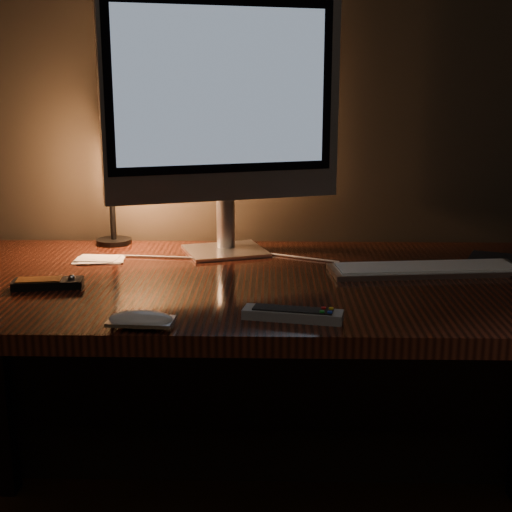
{
  "coord_description": "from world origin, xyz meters",
  "views": [
    {
      "loc": [
        0.03,
        0.32,
        1.18
      ],
      "look_at": [
        -0.01,
        1.73,
        0.83
      ],
      "focal_mm": 50.0,
      "sensor_mm": 36.0,
      "label": 1
    }
  ],
  "objects_px": {
    "mouse": "(141,322)",
    "tv_remote": "(293,314)",
    "desk": "(261,322)",
    "monitor": "(223,105)",
    "desk_lamp": "(116,166)",
    "keyboard": "(426,269)",
    "media_remote": "(48,283)"
  },
  "relations": [
    {
      "from": "monitor",
      "to": "media_remote",
      "type": "height_order",
      "value": "monitor"
    },
    {
      "from": "keyboard",
      "to": "mouse",
      "type": "relative_size",
      "value": 3.76
    },
    {
      "from": "mouse",
      "to": "desk",
      "type": "bearing_deg",
      "value": 67.08
    },
    {
      "from": "keyboard",
      "to": "media_remote",
      "type": "bearing_deg",
      "value": -176.86
    },
    {
      "from": "keyboard",
      "to": "mouse",
      "type": "xyz_separation_m",
      "value": [
        -0.59,
        -0.39,
        0.0
      ]
    },
    {
      "from": "monitor",
      "to": "mouse",
      "type": "relative_size",
      "value": 5.37
    },
    {
      "from": "media_remote",
      "to": "desk",
      "type": "bearing_deg",
      "value": 10.87
    },
    {
      "from": "desk",
      "to": "keyboard",
      "type": "relative_size",
      "value": 3.64
    },
    {
      "from": "desk_lamp",
      "to": "tv_remote",
      "type": "bearing_deg",
      "value": -66.16
    },
    {
      "from": "monitor",
      "to": "tv_remote",
      "type": "distance_m",
      "value": 0.65
    },
    {
      "from": "desk",
      "to": "mouse",
      "type": "xyz_separation_m",
      "value": [
        -0.21,
        -0.41,
        0.14
      ]
    },
    {
      "from": "keyboard",
      "to": "mouse",
      "type": "distance_m",
      "value": 0.71
    },
    {
      "from": "monitor",
      "to": "keyboard",
      "type": "bearing_deg",
      "value": -39.69
    },
    {
      "from": "desk",
      "to": "keyboard",
      "type": "height_order",
      "value": "keyboard"
    },
    {
      "from": "mouse",
      "to": "desk_lamp",
      "type": "relative_size",
      "value": 0.37
    },
    {
      "from": "tv_remote",
      "to": "desk_lamp",
      "type": "relative_size",
      "value": 0.6
    },
    {
      "from": "desk",
      "to": "monitor",
      "type": "relative_size",
      "value": 2.55
    },
    {
      "from": "desk_lamp",
      "to": "mouse",
      "type": "bearing_deg",
      "value": -88.19
    },
    {
      "from": "desk",
      "to": "keyboard",
      "type": "bearing_deg",
      "value": -1.96
    },
    {
      "from": "keyboard",
      "to": "media_remote",
      "type": "xyz_separation_m",
      "value": [
        -0.83,
        -0.14,
        0.0
      ]
    },
    {
      "from": "desk_lamp",
      "to": "monitor",
      "type": "bearing_deg",
      "value": -27.02
    },
    {
      "from": "media_remote",
      "to": "tv_remote",
      "type": "relative_size",
      "value": 0.8
    },
    {
      "from": "keyboard",
      "to": "media_remote",
      "type": "distance_m",
      "value": 0.85
    },
    {
      "from": "monitor",
      "to": "media_remote",
      "type": "bearing_deg",
      "value": -157.15
    },
    {
      "from": "monitor",
      "to": "keyboard",
      "type": "relative_size",
      "value": 1.43
    },
    {
      "from": "desk",
      "to": "tv_remote",
      "type": "relative_size",
      "value": 8.4
    },
    {
      "from": "desk",
      "to": "media_remote",
      "type": "bearing_deg",
      "value": -161.01
    },
    {
      "from": "monitor",
      "to": "mouse",
      "type": "height_order",
      "value": "monitor"
    },
    {
      "from": "mouse",
      "to": "tv_remote",
      "type": "xyz_separation_m",
      "value": [
        0.27,
        0.05,
        -0.0
      ]
    },
    {
      "from": "mouse",
      "to": "desk_lamp",
      "type": "distance_m",
      "value": 0.7
    },
    {
      "from": "keyboard",
      "to": "mouse",
      "type": "height_order",
      "value": "mouse"
    },
    {
      "from": "desk",
      "to": "mouse",
      "type": "height_order",
      "value": "mouse"
    }
  ]
}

